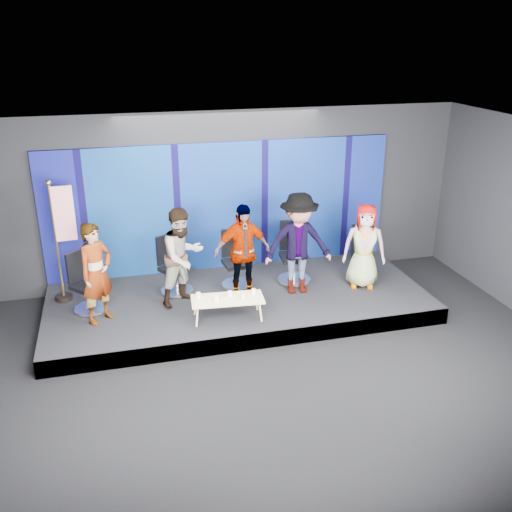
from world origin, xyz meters
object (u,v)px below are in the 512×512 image
object	(u,v)px
mug_c	(230,294)
flag_stand	(63,238)
panelist_d	(298,244)
chair_e	(361,260)
chair_b	(174,274)
mug_d	(244,296)
mug_b	(216,298)
panelist_b	(183,257)
mug_e	(254,291)
mug_a	(198,295)
chair_c	(236,268)
chair_a	(87,291)
chair_d	(294,262)
panelist_c	(242,252)
coffee_table	(227,300)
panelist_a	(96,273)
panelist_e	(364,246)

from	to	relation	value
mug_c	flag_stand	world-z (taller)	flag_stand
panelist_d	chair_e	distance (m)	1.65
chair_b	mug_d	bearing A→B (deg)	-84.22
mug_b	mug_c	size ratio (longest dim) A/B	1.12
panelist_b	flag_stand	size ratio (longest dim) A/B	0.79
panelist_d	mug_e	xyz separation A→B (m)	(-1.02, -0.67, -0.54)
mug_a	panelist_d	bearing A→B (deg)	16.74
chair_c	panelist_d	size ratio (longest dim) A/B	0.57
chair_b	mug_a	size ratio (longest dim) A/B	11.18
chair_a	mug_e	distance (m)	2.92
chair_c	chair_e	xyz separation A→B (m)	(2.53, -0.17, -0.03)
panelist_b	chair_e	bearing A→B (deg)	-25.47
panelist_b	chair_d	distance (m)	2.31
chair_d	mug_d	world-z (taller)	chair_d
panelist_b	panelist_c	size ratio (longest dim) A/B	1.00
panelist_d	mug_e	bearing A→B (deg)	-141.31
panelist_d	mug_b	distance (m)	1.94
chair_a	chair_d	distance (m)	3.92
panelist_d	coffee_table	xyz separation A→B (m)	(-1.50, -0.73, -0.62)
chair_b	chair_e	size ratio (longest dim) A/B	1.09
mug_e	panelist_b	bearing A→B (deg)	145.70
chair_c	coffee_table	world-z (taller)	chair_c
mug_d	panelist_a	bearing A→B (deg)	166.92
panelist_a	panelist_e	world-z (taller)	panelist_a
panelist_a	panelist_d	size ratio (longest dim) A/B	0.91
chair_d	panelist_e	bearing A→B (deg)	-20.30
chair_a	chair_c	xyz separation A→B (m)	(2.76, 0.36, 0.01)
panelist_b	mug_a	world-z (taller)	panelist_b
panelist_d	mug_b	world-z (taller)	panelist_d
mug_d	flag_stand	bearing A→B (deg)	152.30
mug_a	panelist_c	bearing A→B (deg)	35.04
chair_b	mug_e	size ratio (longest dim) A/B	12.31
chair_d	chair_e	xyz separation A→B (m)	(1.39, -0.11, -0.06)
chair_a	panelist_c	size ratio (longest dim) A/B	0.61
chair_a	flag_stand	size ratio (longest dim) A/B	0.48
panelist_a	coffee_table	size ratio (longest dim) A/B	1.38
panelist_a	mug_c	xyz separation A→B (m)	(2.17, -0.42, -0.45)
chair_b	panelist_d	size ratio (longest dim) A/B	0.57
panelist_b	coffee_table	xyz separation A→B (m)	(0.63, -0.81, -0.54)
mug_c	mug_d	xyz separation A→B (m)	(0.21, -0.14, -0.01)
panelist_b	mug_d	bearing A→B (deg)	-75.17
chair_d	panelist_d	size ratio (longest dim) A/B	0.62
panelist_d	mug_d	distance (m)	1.57
panelist_b	panelist_c	bearing A→B (deg)	-31.77
coffee_table	mug_e	xyz separation A→B (m)	(0.47, 0.05, 0.08)
panelist_e	mug_c	bearing A→B (deg)	-147.55
coffee_table	panelist_a	bearing A→B (deg)	167.34
chair_a	panelist_d	distance (m)	3.87
chair_b	chair_d	xyz separation A→B (m)	(2.33, -0.07, 0.03)
mug_b	mug_e	xyz separation A→B (m)	(0.67, 0.11, -0.01)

